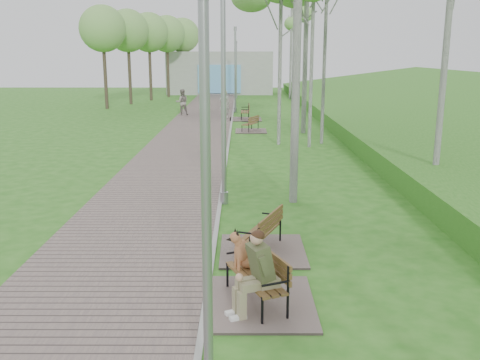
{
  "coord_description": "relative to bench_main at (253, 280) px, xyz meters",
  "views": [
    {
      "loc": [
        0.56,
        -2.12,
        3.86
      ],
      "look_at": [
        0.53,
        9.56,
        1.08
      ],
      "focal_mm": 40.0,
      "sensor_mm": 36.0,
      "label": 1
    }
  ],
  "objects": [
    {
      "name": "bench_second",
      "position": [
        0.21,
        2.32,
        -0.24
      ],
      "size": [
        1.68,
        1.87,
        1.03
      ],
      "color": "#6D5C58",
      "rests_on": "ground"
    },
    {
      "name": "bench_far",
      "position": [
        0.04,
        24.08,
        -0.22
      ],
      "size": [
        1.87,
        2.07,
        1.15
      ],
      "color": "#6D5C58",
      "rests_on": "ground"
    },
    {
      "name": "kerb",
      "position": [
        -0.74,
        15.9,
        -0.41
      ],
      "size": [
        0.1,
        67.0,
        0.05
      ],
      "primitive_type": "cube",
      "color": "#999993",
      "rests_on": "ground"
    },
    {
      "name": "lamp_post_second",
      "position": [
        -0.63,
        5.83,
        2.09
      ],
      "size": [
        0.21,
        0.21,
        5.4
      ],
      "color": "gray",
      "rests_on": "ground"
    },
    {
      "name": "lamp_post_third",
      "position": [
        -0.58,
        28.03,
        2.15
      ],
      "size": [
        0.21,
        0.21,
        5.53
      ],
      "color": "gray",
      "rests_on": "ground"
    },
    {
      "name": "pedestrian_near",
      "position": [
        -1.2,
        24.75,
        0.41
      ],
      "size": [
        0.69,
        0.53,
        1.69
      ],
      "primitive_type": "imported",
      "rotation": [
        0.0,
        0.0,
        3.37
      ],
      "color": "silver",
      "rests_on": "ground"
    },
    {
      "name": "lamp_post_far",
      "position": [
        -0.62,
        39.29,
        1.85
      ],
      "size": [
        0.19,
        0.19,
        4.89
      ],
      "color": "gray",
      "rests_on": "ground"
    },
    {
      "name": "walkway",
      "position": [
        -2.49,
        15.9,
        -0.41
      ],
      "size": [
        3.5,
        67.0,
        0.04
      ],
      "primitive_type": "cube",
      "color": "#6D5C58",
      "rests_on": "ground"
    },
    {
      "name": "pedestrian_far",
      "position": [
        -3.93,
        26.22,
        0.39
      ],
      "size": [
        0.92,
        0.78,
        1.65
      ],
      "primitive_type": "imported",
      "rotation": [
        0.0,
        0.0,
        3.36
      ],
      "color": "gray",
      "rests_on": "ground"
    },
    {
      "name": "bench_main",
      "position": [
        0.0,
        0.0,
        0.0
      ],
      "size": [
        1.77,
        1.97,
        1.54
      ],
      "color": "#6D5C58",
      "rests_on": "ground"
    },
    {
      "name": "bench_third",
      "position": [
        0.27,
        19.14,
        -0.26
      ],
      "size": [
        1.57,
        1.74,
        0.96
      ],
      "color": "#6D5C58",
      "rests_on": "ground"
    },
    {
      "name": "building_north",
      "position": [
        -2.24,
        45.37,
        1.56
      ],
      "size": [
        10.0,
        5.2,
        4.0
      ],
      "color": "#9E9E99",
      "rests_on": "ground"
    },
    {
      "name": "birch_distant_b",
      "position": [
        4.02,
        38.78,
        6.03
      ],
      "size": [
        2.53,
        2.53,
        8.22
      ],
      "color": "silver",
      "rests_on": "ground"
    },
    {
      "name": "lamp_post_near",
      "position": [
        -0.54,
        -2.44,
        1.71
      ],
      "size": [
        0.18,
        0.18,
        4.58
      ],
      "color": "gray",
      "rests_on": "ground"
    }
  ]
}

